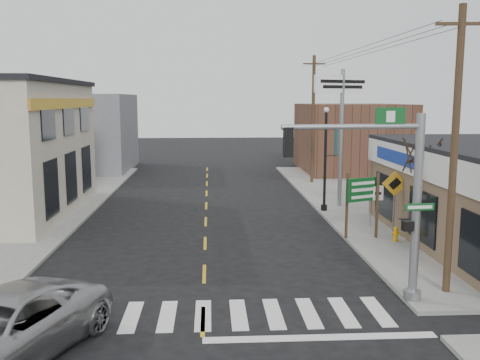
{
  "coord_description": "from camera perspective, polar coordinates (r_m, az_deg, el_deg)",
  "views": [
    {
      "loc": [
        0.22,
        -13.91,
        6.03
      ],
      "look_at": [
        1.43,
        7.25,
        2.8
      ],
      "focal_mm": 40.0,
      "sensor_mm": 36.0,
      "label": 1
    }
  ],
  "objects": [
    {
      "name": "crosswalk",
      "position": [
        15.53,
        -3.96,
        -14.18
      ],
      "size": [
        11.0,
        2.2,
        0.01
      ],
      "primitive_type": "cube",
      "color": "silver",
      "rests_on": "ground"
    },
    {
      "name": "sidewalk_left",
      "position": [
        29.07,
        -21.74,
        -3.81
      ],
      "size": [
        6.0,
        38.0,
        0.13
      ],
      "primitive_type": "cube",
      "color": "gray",
      "rests_on": "ground"
    },
    {
      "name": "shrub_back",
      "position": [
        23.08,
        23.96,
        -5.76
      ],
      "size": [
        1.19,
        1.19,
        0.9
      ],
      "primitive_type": "ellipsoid",
      "color": "black",
      "rests_on": "sidewalk_right"
    },
    {
      "name": "fire_hydrant",
      "position": [
        23.29,
        16.28,
        -5.51
      ],
      "size": [
        0.19,
        0.19,
        0.62
      ],
      "rotation": [
        0.0,
        0.0,
        0.0
      ],
      "color": "#E69B06",
      "rests_on": "sidewalk_right"
    },
    {
      "name": "utility_pole_near",
      "position": [
        17.14,
        21.89,
        3.05
      ],
      "size": [
        1.49,
        0.22,
        8.59
      ],
      "rotation": [
        0.0,
        0.0,
        -0.09
      ],
      "color": "#432F22",
      "rests_on": "sidewalk_right"
    },
    {
      "name": "utility_pole_far",
      "position": [
        38.11,
        7.79,
        6.55
      ],
      "size": [
        1.54,
        0.23,
        8.88
      ],
      "rotation": [
        0.0,
        0.0,
        0.03
      ],
      "color": "#3A2318",
      "rests_on": "sidewalk_right"
    },
    {
      "name": "bare_tree",
      "position": [
        21.99,
        18.88,
        3.39
      ],
      "size": [
        2.58,
        2.58,
        5.15
      ],
      "rotation": [
        0.0,
        0.0,
        0.35
      ],
      "color": "black",
      "rests_on": "sidewalk_right"
    },
    {
      "name": "sidewalk_right",
      "position": [
        28.93,
        14.5,
        -3.52
      ],
      "size": [
        6.0,
        38.0,
        0.13
      ],
      "primitive_type": "cube",
      "color": "gray",
      "rests_on": "ground"
    },
    {
      "name": "dance_center_sign",
      "position": [
        29.75,
        10.83,
        7.87
      ],
      "size": [
        3.52,
        0.22,
        7.48
      ],
      "rotation": [
        0.0,
        0.0,
        0.37
      ],
      "color": "gray",
      "rests_on": "sidewalk_right"
    },
    {
      "name": "bldg_distant_right",
      "position": [
        45.58,
        11.75,
        4.41
      ],
      "size": [
        8.0,
        10.0,
        5.6
      ],
      "primitive_type": "cube",
      "color": "brown",
      "rests_on": "ground"
    },
    {
      "name": "lamp_post",
      "position": [
        28.46,
        9.22,
        3.05
      ],
      "size": [
        0.71,
        0.56,
        5.47
      ],
      "rotation": [
        0.0,
        0.0,
        0.22
      ],
      "color": "black",
      "rests_on": "sidewalk_right"
    },
    {
      "name": "ped_crossing_sign",
      "position": [
        24.01,
        16.15,
        -1.2
      ],
      "size": [
        1.1,
        0.08,
        2.83
      ],
      "rotation": [
        0.0,
        0.0,
        -0.16
      ],
      "color": "gray",
      "rests_on": "sidewalk_right"
    },
    {
      "name": "bldg_distant_left",
      "position": [
        47.35,
        -17.04,
        4.85
      ],
      "size": [
        9.0,
        10.0,
        6.4
      ],
      "primitive_type": "cube",
      "color": "slate",
      "rests_on": "ground"
    },
    {
      "name": "traffic_signal_pole",
      "position": [
        15.96,
        16.19,
        -0.77
      ],
      "size": [
        4.47,
        0.37,
        5.66
      ],
      "rotation": [
        0.0,
        0.0,
        0.08
      ],
      "color": "gray",
      "rests_on": "sidewalk_right"
    },
    {
      "name": "guide_sign",
      "position": [
        23.2,
        12.94,
        -1.7
      ],
      "size": [
        1.6,
        0.14,
        2.81
      ],
      "rotation": [
        0.0,
        0.0,
        0.4
      ],
      "color": "#453220",
      "rests_on": "sidewalk_right"
    },
    {
      "name": "suv",
      "position": [
        13.78,
        -24.23,
        -14.42
      ],
      "size": [
        4.65,
        6.35,
        1.61
      ],
      "primitive_type": "imported",
      "rotation": [
        0.0,
        0.0,
        -0.39
      ],
      "color": "#9A9B9E",
      "rests_on": "ground"
    },
    {
      "name": "ground",
      "position": [
        15.16,
        -3.98,
        -14.78
      ],
      "size": [
        140.0,
        140.0,
        0.0
      ],
      "primitive_type": "plane",
      "color": "black",
      "rests_on": "ground"
    },
    {
      "name": "center_line",
      "position": [
        22.72,
        -3.74,
        -6.73
      ],
      "size": [
        0.12,
        56.0,
        0.01
      ],
      "primitive_type": "cube",
      "color": "gold",
      "rests_on": "ground"
    }
  ]
}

